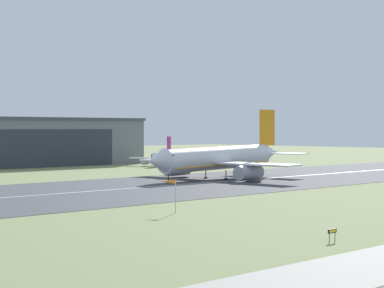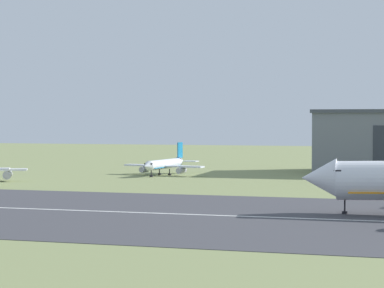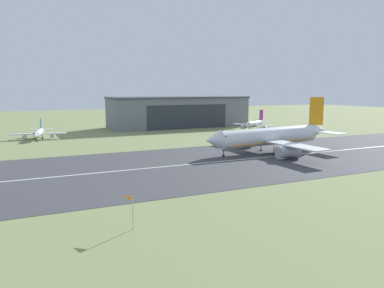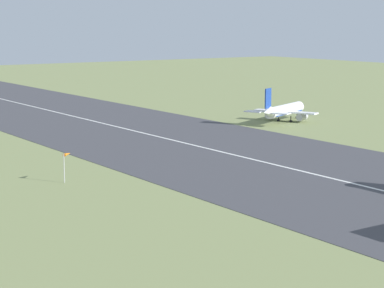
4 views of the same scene
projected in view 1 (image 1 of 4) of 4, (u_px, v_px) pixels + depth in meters
The scene contains 8 objects.
ground_plane at pixel (299, 218), 107.18m from camera, with size 708.31×708.31×0.00m, color #7A8451.
runway_strip at pixel (65, 193), 147.86m from camera, with size 468.31×55.95×0.06m, color #3D3D42.
runway_centreline at pixel (65, 193), 147.86m from camera, with size 421.48×0.70×0.01m, color silver.
hangar_building at pixel (38, 142), 258.19m from camera, with size 76.34×25.84×16.62m.
airplane_landing at pixel (217, 159), 189.40m from camera, with size 48.48×50.24×17.98m.
airplane_parked_west at pixel (162, 157), 253.99m from camera, with size 19.88×21.20×10.10m.
windsock_pole at pixel (169, 183), 113.64m from camera, with size 1.64×2.07×5.10m.
runway_sign at pixel (332, 232), 84.72m from camera, with size 1.57×0.13×1.48m.
Camera 1 is at (-86.45, -7.28, 12.87)m, focal length 70.00 mm.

